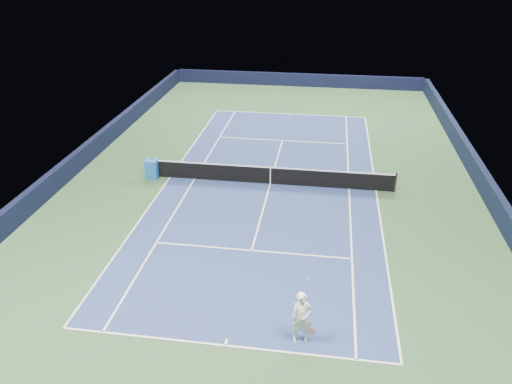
# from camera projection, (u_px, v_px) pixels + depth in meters

# --- Properties ---
(ground) EXTENTS (40.00, 40.00, 0.00)m
(ground) POSITION_uv_depth(u_px,v_px,m) (270.00, 184.00, 26.36)
(ground) COLOR #2D4D2A
(ground) RESTS_ON ground
(wall_far) EXTENTS (22.00, 0.35, 1.10)m
(wall_far) POSITION_uv_depth(u_px,v_px,m) (298.00, 80.00, 43.58)
(wall_far) COLOR black
(wall_far) RESTS_ON ground
(wall_right) EXTENTS (0.35, 40.00, 1.10)m
(wall_right) POSITION_uv_depth(u_px,v_px,m) (487.00, 188.00, 24.70)
(wall_right) COLOR black
(wall_right) RESTS_ON ground
(wall_left) EXTENTS (0.35, 40.00, 1.10)m
(wall_left) POSITION_uv_depth(u_px,v_px,m) (76.00, 162.00, 27.52)
(wall_left) COLOR black
(wall_left) RESTS_ON ground
(court_surface) EXTENTS (10.97, 23.77, 0.01)m
(court_surface) POSITION_uv_depth(u_px,v_px,m) (270.00, 184.00, 26.35)
(court_surface) COLOR navy
(court_surface) RESTS_ON ground
(baseline_far) EXTENTS (10.97, 0.08, 0.00)m
(baseline_far) POSITION_uv_depth(u_px,v_px,m) (290.00, 114.00, 36.83)
(baseline_far) COLOR white
(baseline_far) RESTS_ON ground
(baseline_near) EXTENTS (10.97, 0.08, 0.00)m
(baseline_near) POSITION_uv_depth(u_px,v_px,m) (225.00, 345.00, 15.87)
(baseline_near) COLOR white
(baseline_near) RESTS_ON ground
(sideline_doubles_right) EXTENTS (0.08, 23.77, 0.00)m
(sideline_doubles_right) POSITION_uv_depth(u_px,v_px,m) (376.00, 190.00, 25.64)
(sideline_doubles_right) COLOR white
(sideline_doubles_right) RESTS_ON ground
(sideline_doubles_left) EXTENTS (0.08, 23.77, 0.00)m
(sideline_doubles_left) POSITION_uv_depth(u_px,v_px,m) (170.00, 177.00, 27.07)
(sideline_doubles_left) COLOR white
(sideline_doubles_left) RESTS_ON ground
(sideline_singles_right) EXTENTS (0.08, 23.77, 0.00)m
(sideline_singles_right) POSITION_uv_depth(u_px,v_px,m) (349.00, 189.00, 25.82)
(sideline_singles_right) COLOR white
(sideline_singles_right) RESTS_ON ground
(sideline_singles_left) EXTENTS (0.08, 23.77, 0.00)m
(sideline_singles_left) POSITION_uv_depth(u_px,v_px,m) (195.00, 179.00, 26.89)
(sideline_singles_left) COLOR white
(sideline_singles_left) RESTS_ON ground
(service_line_far) EXTENTS (8.23, 0.08, 0.00)m
(service_line_far) POSITION_uv_depth(u_px,v_px,m) (282.00, 140.00, 31.99)
(service_line_far) COLOR white
(service_line_far) RESTS_ON ground
(service_line_near) EXTENTS (8.23, 0.08, 0.00)m
(service_line_near) POSITION_uv_depth(u_px,v_px,m) (252.00, 250.00, 20.71)
(service_line_near) COLOR white
(service_line_near) RESTS_ON ground
(center_service_line) EXTENTS (0.08, 12.80, 0.00)m
(center_service_line) POSITION_uv_depth(u_px,v_px,m) (270.00, 184.00, 26.35)
(center_service_line) COLOR white
(center_service_line) RESTS_ON ground
(center_mark_far) EXTENTS (0.08, 0.30, 0.00)m
(center_mark_far) POSITION_uv_depth(u_px,v_px,m) (290.00, 115.00, 36.70)
(center_mark_far) COLOR white
(center_mark_far) RESTS_ON ground
(center_mark_near) EXTENTS (0.08, 0.30, 0.00)m
(center_mark_near) POSITION_uv_depth(u_px,v_px,m) (226.00, 342.00, 16.01)
(center_mark_near) COLOR white
(center_mark_near) RESTS_ON ground
(tennis_net) EXTENTS (12.90, 0.10, 1.07)m
(tennis_net) POSITION_uv_depth(u_px,v_px,m) (270.00, 175.00, 26.13)
(tennis_net) COLOR black
(tennis_net) RESTS_ON ground
(sponsor_cube) EXTENTS (0.63, 0.58, 1.03)m
(sponsor_cube) POSITION_uv_depth(u_px,v_px,m) (152.00, 169.00, 26.81)
(sponsor_cube) COLOR blue
(sponsor_cube) RESTS_ON ground
(tennis_player) EXTENTS (0.87, 1.34, 1.85)m
(tennis_player) POSITION_uv_depth(u_px,v_px,m) (301.00, 318.00, 15.68)
(tennis_player) COLOR white
(tennis_player) RESTS_ON ground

